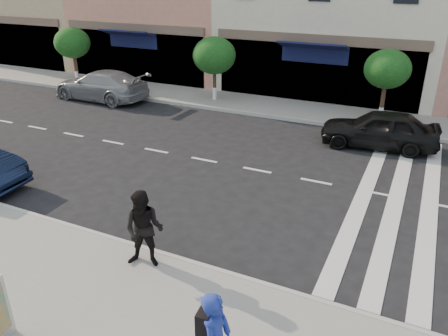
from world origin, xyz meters
TOP-DOWN VIEW (x-y plane):
  - ground at (0.00, 0.00)m, footprint 120.00×120.00m
  - sidewalk_near at (0.00, -3.75)m, footprint 60.00×4.50m
  - sidewalk_far at (0.00, 11.00)m, footprint 60.00×3.00m
  - street_tree_wa at (-14.00, 10.80)m, footprint 2.00×2.00m
  - street_tree_wb at (-5.00, 10.80)m, footprint 2.10×2.10m
  - street_tree_c at (3.00, 10.80)m, footprint 1.90×1.90m
  - walker at (-0.24, -2.00)m, footprint 1.03×0.90m
  - car_far_left at (-10.44, 8.71)m, footprint 5.22×2.26m
  - car_far_mid at (3.29, 7.92)m, footprint 4.35×2.14m

SIDE VIEW (x-z plane):
  - ground at x=0.00m, z-range 0.00..0.00m
  - sidewalk_near at x=0.00m, z-range 0.00..0.15m
  - sidewalk_far at x=0.00m, z-range 0.00..0.15m
  - car_far_mid at x=3.29m, z-range 0.00..1.43m
  - car_far_left at x=-10.44m, z-range 0.00..1.50m
  - walker at x=-0.24m, z-range 0.15..1.94m
  - street_tree_wb at x=-5.00m, z-range 0.78..3.84m
  - street_tree_wa at x=-14.00m, z-range 0.81..3.86m
  - street_tree_c at x=3.00m, z-range 0.84..3.87m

